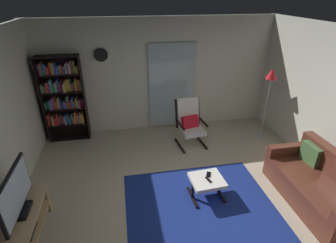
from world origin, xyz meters
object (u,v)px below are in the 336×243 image
(television, at_px, (16,195))
(wall_clock, at_px, (101,55))
(tv_stand, at_px, (25,223))
(ottoman, at_px, (207,182))
(tv_remote, at_px, (208,180))
(lounge_armchair, at_px, (190,121))
(floor_lamp_by_shelf, at_px, (271,80))
(bookshelf_near_tv, at_px, (64,96))
(leather_sofa, at_px, (320,186))
(cell_phone, at_px, (209,174))

(television, xyz_separation_m, wall_clock, (1.03, 2.96, 1.04))
(tv_stand, relative_size, ottoman, 2.01)
(ottoman, height_order, tv_remote, tv_remote)
(lounge_armchair, xyz_separation_m, floor_lamp_by_shelf, (1.72, -0.06, 0.84))
(bookshelf_near_tv, relative_size, lounge_armchair, 1.87)
(television, xyz_separation_m, floor_lamp_by_shelf, (4.52, 2.04, 0.56))
(television, xyz_separation_m, leather_sofa, (4.38, -0.07, -0.51))
(lounge_armchair, bearing_deg, tv_remote, -94.94)
(tv_stand, height_order, television, television)
(cell_phone, xyz_separation_m, floor_lamp_by_shelf, (1.83, 1.57, 1.01))
(leather_sofa, xyz_separation_m, tv_remote, (-1.73, 0.40, 0.07))
(ottoman, relative_size, wall_clock, 1.89)
(bookshelf_near_tv, height_order, lounge_armchair, bookshelf_near_tv)
(tv_stand, relative_size, television, 1.16)
(ottoman, distance_m, tv_remote, 0.08)
(tv_stand, xyz_separation_m, lounge_armchair, (2.81, 2.11, 0.20))
(cell_phone, relative_size, floor_lamp_by_shelf, 0.09)
(television, height_order, bookshelf_near_tv, bookshelf_near_tv)
(wall_clock, bearing_deg, leather_sofa, -42.09)
(ottoman, relative_size, cell_phone, 3.92)
(leather_sofa, xyz_separation_m, cell_phone, (-1.68, 0.53, 0.07))
(tv_remote, distance_m, cell_phone, 0.14)
(ottoman, bearing_deg, floor_lamp_by_shelf, 41.49)
(leather_sofa, relative_size, tv_remote, 11.81)
(tv_remote, bearing_deg, television, 172.51)
(television, xyz_separation_m, lounge_armchair, (2.80, 2.09, -0.27))
(leather_sofa, xyz_separation_m, ottoman, (-1.73, 0.44, -0.00))
(ottoman, xyz_separation_m, floor_lamp_by_shelf, (1.88, 1.66, 1.08))
(cell_phone, relative_size, wall_clock, 0.48)
(tv_remote, xyz_separation_m, wall_clock, (-1.62, 2.62, 1.48))
(tv_stand, xyz_separation_m, tv_remote, (2.65, 0.36, 0.04))
(television, distance_m, tv_remote, 2.71)
(bookshelf_near_tv, height_order, leather_sofa, bookshelf_near_tv)
(ottoman, bearing_deg, tv_stand, -171.58)
(tv_stand, relative_size, lounge_armchair, 1.08)
(leather_sofa, distance_m, floor_lamp_by_shelf, 2.36)
(lounge_armchair, relative_size, floor_lamp_by_shelf, 0.63)
(tv_stand, distance_m, bookshelf_near_tv, 2.92)
(floor_lamp_by_shelf, bearing_deg, cell_phone, -139.28)
(bookshelf_near_tv, height_order, wall_clock, wall_clock)
(cell_phone, bearing_deg, lounge_armchair, 110.26)
(ottoman, bearing_deg, tv_remote, -77.62)
(leather_sofa, xyz_separation_m, wall_clock, (-3.35, 3.02, 1.55))
(tv_stand, height_order, bookshelf_near_tv, bookshelf_near_tv)
(television, height_order, tv_remote, television)
(tv_stand, height_order, wall_clock, wall_clock)
(lounge_armchair, xyz_separation_m, wall_clock, (-1.77, 0.87, 1.32))
(cell_phone, bearing_deg, tv_remote, -86.16)
(ottoman, xyz_separation_m, wall_clock, (-1.61, 2.58, 1.55))
(bookshelf_near_tv, xyz_separation_m, floor_lamp_by_shelf, (4.37, -0.78, 0.35))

